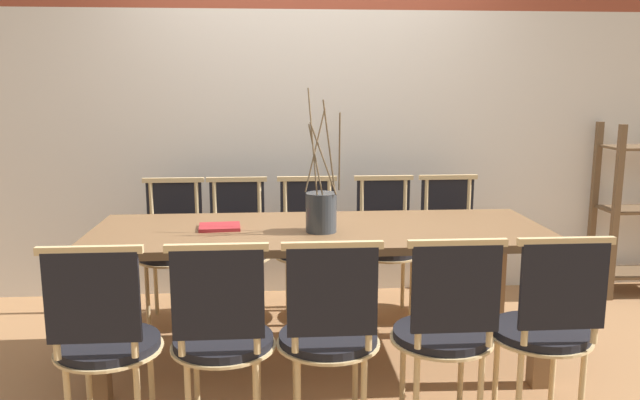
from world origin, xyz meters
name	(u,v)px	position (x,y,z in m)	size (l,w,h in m)	color
ground_plane	(320,364)	(0.00, 0.00, 0.00)	(16.00, 16.00, 0.00)	#9E7047
wall_rear	(307,71)	(0.00, 1.29, 1.60)	(12.00, 0.06, 3.20)	silver
dining_table	(320,247)	(0.00, 0.00, 0.66)	(2.38, 0.86, 0.76)	brown
chair_near_leftend	(105,337)	(-0.93, -0.75, 0.50)	(0.44, 0.44, 0.91)	black
chair_near_left	(222,334)	(-0.46, -0.75, 0.50)	(0.44, 0.44, 0.91)	black
chair_near_center	(329,331)	(-0.02, -0.75, 0.50)	(0.44, 0.44, 0.91)	black
chair_near_right	(445,327)	(0.47, -0.75, 0.50)	(0.44, 0.44, 0.91)	black
chair_near_rightend	(546,325)	(0.91, -0.75, 0.50)	(0.44, 0.44, 0.91)	black
chair_far_leftend	(173,245)	(-0.89, 0.75, 0.50)	(0.44, 0.44, 0.91)	black
chair_far_left	(237,244)	(-0.48, 0.75, 0.50)	(0.44, 0.44, 0.91)	black
chair_far_center	(308,242)	(-0.02, 0.75, 0.50)	(0.44, 0.44, 0.91)	black
chair_far_right	(386,241)	(0.49, 0.75, 0.50)	(0.44, 0.44, 0.91)	black
chair_far_rightend	(451,240)	(0.93, 0.75, 0.50)	(0.44, 0.44, 0.91)	black
vase_centerpiece	(321,210)	(0.00, -0.08, 0.88)	(0.19, 0.19, 0.73)	#33383D
book_stack	(220,227)	(-0.53, 0.02, 0.77)	(0.23, 0.19, 0.02)	maroon
shelving_rack	(640,210)	(2.40, 1.04, 0.62)	(0.58, 0.35, 1.24)	brown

